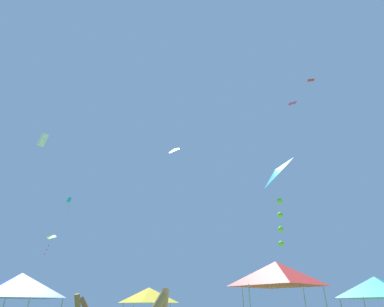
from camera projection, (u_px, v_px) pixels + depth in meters
canopy_tent_teal at (377, 287)px, 13.66m from camera, size 2.83×2.83×3.03m
canopy_tent_red at (277, 274)px, 14.66m from camera, size 3.55×3.55×3.79m
canopy_tent_blue at (19, 285)px, 11.48m from camera, size 2.76×2.76×2.96m
canopy_tent_yellow at (149, 295)px, 18.07m from camera, size 2.63×2.63×2.82m
kite_white_box at (43, 140)px, 28.77m from camera, size 1.09×0.89×1.36m
kite_lime_diamond at (51, 237)px, 32.07m from camera, size 0.80×1.04×2.17m
kite_white_diamond at (173, 150)px, 30.15m from camera, size 1.49×1.56×1.06m
kite_cyan_box at (69, 201)px, 35.59m from camera, size 0.45×0.60×1.71m
kite_cyan_delta at (277, 174)px, 10.89m from camera, size 1.49×1.76×3.21m
kite_magenta_diamond at (292, 103)px, 31.48m from camera, size 1.29×1.28×0.52m
kite_red_diamond at (311, 80)px, 35.75m from camera, size 0.94×1.06×0.40m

